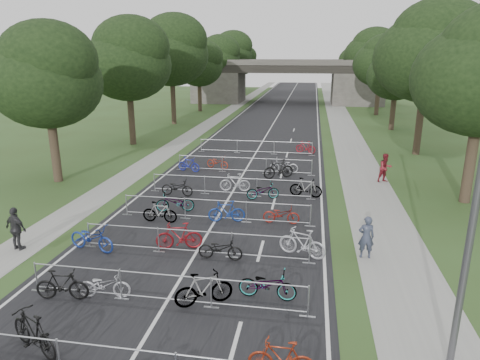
% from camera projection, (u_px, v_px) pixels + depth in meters
% --- Properties ---
extents(road, '(11.00, 140.00, 0.01)m').
position_uv_depth(road, '(279.00, 115.00, 57.92)').
color(road, black).
rests_on(road, ground).
extents(sidewalk_right, '(3.00, 140.00, 0.01)m').
position_uv_depth(sidewalk_right, '(339.00, 116.00, 56.65)').
color(sidewalk_right, gray).
rests_on(sidewalk_right, ground).
extents(sidewalk_left, '(2.00, 140.00, 0.01)m').
position_uv_depth(sidewalk_left, '(225.00, 113.00, 59.12)').
color(sidewalk_left, gray).
rests_on(sidewalk_left, ground).
extents(lane_markings, '(0.12, 140.00, 0.00)m').
position_uv_depth(lane_markings, '(279.00, 115.00, 57.93)').
color(lane_markings, silver).
rests_on(lane_markings, ground).
extents(overpass_bridge, '(31.00, 8.00, 7.05)m').
position_uv_depth(overpass_bridge, '(286.00, 81.00, 71.12)').
color(overpass_bridge, '#44413D').
rests_on(overpass_bridge, ground).
extents(lamppost, '(0.61, 0.65, 8.21)m').
position_uv_depth(lamppost, '(476.00, 214.00, 9.98)').
color(lamppost, '#4C4C51').
rests_on(lamppost, ground).
extents(tree_left_0, '(6.72, 6.72, 10.25)m').
position_uv_depth(tree_left_0, '(47.00, 78.00, 25.67)').
color(tree_left_0, '#33261C').
rests_on(tree_left_0, ground).
extents(tree_left_1, '(7.56, 7.56, 11.53)m').
position_uv_depth(tree_left_1, '(128.00, 61.00, 36.79)').
color(tree_left_1, '#33261C').
rests_on(tree_left_1, ground).
extents(tree_right_1, '(8.18, 8.18, 12.47)m').
position_uv_depth(tree_right_1, '(429.00, 54.00, 32.73)').
color(tree_right_1, '#33261C').
rests_on(tree_right_1, ground).
extents(tree_left_2, '(8.40, 8.40, 12.81)m').
position_uv_depth(tree_left_2, '(172.00, 52.00, 47.91)').
color(tree_left_2, '#33261C').
rests_on(tree_left_2, ground).
extents(tree_right_2, '(6.16, 6.16, 9.39)m').
position_uv_depth(tree_right_2, '(398.00, 73.00, 44.63)').
color(tree_right_2, '#33261C').
rests_on(tree_right_2, ground).
extents(tree_left_3, '(6.72, 6.72, 10.25)m').
position_uv_depth(tree_left_3, '(200.00, 65.00, 59.73)').
color(tree_left_3, '#33261C').
rests_on(tree_left_3, ground).
extents(tree_right_3, '(7.17, 7.17, 10.93)m').
position_uv_depth(tree_right_3, '(382.00, 62.00, 55.71)').
color(tree_right_3, '#33261C').
rests_on(tree_right_3, ground).
extents(tree_left_4, '(7.56, 7.56, 11.53)m').
position_uv_depth(tree_left_4, '(218.00, 58.00, 70.85)').
color(tree_left_4, '#33261C').
rests_on(tree_left_4, ground).
extents(tree_right_4, '(8.18, 8.18, 12.47)m').
position_uv_depth(tree_right_4, '(371.00, 54.00, 66.79)').
color(tree_right_4, '#33261C').
rests_on(tree_right_4, ground).
extents(tree_left_5, '(8.40, 8.40, 12.81)m').
position_uv_depth(tree_left_5, '(231.00, 53.00, 81.97)').
color(tree_left_5, '#33261C').
rests_on(tree_left_5, ground).
extents(tree_right_5, '(6.16, 6.16, 9.39)m').
position_uv_depth(tree_right_5, '(362.00, 65.00, 78.69)').
color(tree_right_5, '#33261C').
rests_on(tree_right_5, ground).
extents(tree_left_6, '(6.72, 6.72, 10.25)m').
position_uv_depth(tree_left_6, '(241.00, 61.00, 93.78)').
color(tree_left_6, '#33261C').
rests_on(tree_left_6, ground).
extents(tree_right_6, '(7.17, 7.17, 10.93)m').
position_uv_depth(tree_right_6, '(356.00, 59.00, 89.77)').
color(tree_right_6, '#33261C').
rests_on(tree_right_6, ground).
extents(barrier_row_1, '(9.70, 0.08, 1.10)m').
position_uv_depth(barrier_row_1, '(165.00, 289.00, 13.88)').
color(barrier_row_1, '#A4A7AC').
rests_on(barrier_row_1, ground).
extents(barrier_row_2, '(9.70, 0.08, 1.10)m').
position_uv_depth(barrier_row_2, '(195.00, 242.00, 17.28)').
color(barrier_row_2, '#A4A7AC').
rests_on(barrier_row_2, ground).
extents(barrier_row_3, '(9.70, 0.08, 1.10)m').
position_uv_depth(barrier_row_3, '(215.00, 210.00, 20.88)').
color(barrier_row_3, '#A4A7AC').
rests_on(barrier_row_3, ground).
extents(barrier_row_4, '(9.70, 0.08, 1.10)m').
position_uv_depth(barrier_row_4, '(231.00, 186.00, 24.66)').
color(barrier_row_4, '#A4A7AC').
rests_on(barrier_row_4, ground).
extents(barrier_row_5, '(9.70, 0.08, 1.10)m').
position_uv_depth(barrier_row_5, '(244.00, 165.00, 29.39)').
color(barrier_row_5, '#A4A7AC').
rests_on(barrier_row_5, ground).
extents(barrier_row_6, '(9.70, 0.08, 1.10)m').
position_uv_depth(barrier_row_6, '(256.00, 147.00, 35.07)').
color(barrier_row_6, '#A4A7AC').
rests_on(barrier_row_6, ground).
extents(bike_1, '(2.10, 1.42, 1.23)m').
position_uv_depth(bike_1, '(34.00, 332.00, 11.58)').
color(bike_1, black).
rests_on(bike_1, ground).
extents(bike_3, '(1.73, 0.49, 1.04)m').
position_uv_depth(bike_3, '(282.00, 359.00, 10.72)').
color(bike_3, maroon).
rests_on(bike_3, ground).
extents(bike_4, '(1.84, 0.71, 1.08)m').
position_uv_depth(bike_4, '(62.00, 285.00, 14.10)').
color(bike_4, black).
rests_on(bike_4, ground).
extents(bike_5, '(1.83, 0.87, 0.92)m').
position_uv_depth(bike_5, '(104.00, 285.00, 14.25)').
color(bike_5, '#ABAAB2').
rests_on(bike_5, ground).
extents(bike_6, '(1.97, 1.38, 1.16)m').
position_uv_depth(bike_6, '(204.00, 289.00, 13.78)').
color(bike_6, '#A4A7AC').
rests_on(bike_6, ground).
extents(bike_7, '(2.00, 0.81, 1.03)m').
position_uv_depth(bike_7, '(267.00, 285.00, 14.17)').
color(bike_7, '#A4A7AC').
rests_on(bike_7, ground).
extents(bike_8, '(2.27, 1.21, 1.13)m').
position_uv_depth(bike_8, '(92.00, 238.00, 17.65)').
color(bike_8, navy).
rests_on(bike_8, ground).
extents(bike_9, '(2.02, 1.00, 1.17)m').
position_uv_depth(bike_9, '(179.00, 236.00, 17.79)').
color(bike_9, maroon).
rests_on(bike_9, ground).
extents(bike_10, '(1.78, 0.63, 0.94)m').
position_uv_depth(bike_10, '(220.00, 249.00, 16.90)').
color(bike_10, black).
rests_on(bike_10, ground).
extents(bike_11, '(2.06, 1.21, 1.20)m').
position_uv_depth(bike_11, '(302.00, 243.00, 17.13)').
color(bike_11, silver).
rests_on(bike_11, ground).
extents(bike_12, '(1.75, 0.53, 1.04)m').
position_uv_depth(bike_12, '(160.00, 212.00, 20.64)').
color(bike_12, '#A4A7AC').
rests_on(bike_12, ground).
extents(bike_13, '(2.08, 1.12, 1.04)m').
position_uv_depth(bike_13, '(175.00, 202.00, 22.05)').
color(bike_13, '#A4A7AC').
rests_on(bike_13, ground).
extents(bike_14, '(1.86, 0.80, 1.08)m').
position_uv_depth(bike_14, '(227.00, 211.00, 20.70)').
color(bike_14, navy).
rests_on(bike_14, ground).
extents(bike_15, '(1.76, 0.63, 0.92)m').
position_uv_depth(bike_15, '(281.00, 214.00, 20.53)').
color(bike_15, maroon).
rests_on(bike_15, ground).
extents(bike_16, '(1.91, 0.75, 0.99)m').
position_uv_depth(bike_16, '(177.00, 188.00, 24.57)').
color(bike_16, black).
rests_on(bike_16, ground).
extents(bike_17, '(1.86, 0.66, 1.10)m').
position_uv_depth(bike_17, '(235.00, 183.00, 25.36)').
color(bike_17, '#A1A2A8').
rests_on(bike_17, ground).
extents(bike_18, '(1.96, 1.21, 0.97)m').
position_uv_depth(bike_18, '(263.00, 191.00, 23.99)').
color(bike_18, '#A4A7AC').
rests_on(bike_18, ground).
extents(bike_19, '(1.91, 0.79, 1.11)m').
position_uv_depth(bike_19, '(306.00, 188.00, 24.35)').
color(bike_19, '#A4A7AC').
rests_on(bike_19, ground).
extents(bike_20, '(1.77, 0.91, 1.02)m').
position_uv_depth(bike_20, '(189.00, 164.00, 29.67)').
color(bike_20, '#1B2498').
rests_on(bike_20, ground).
extents(bike_21, '(1.87, 1.19, 0.93)m').
position_uv_depth(bike_21, '(218.00, 162.00, 30.46)').
color(bike_21, '#9D2B16').
rests_on(bike_21, ground).
extents(bike_22, '(2.13, 1.52, 1.26)m').
position_uv_depth(bike_22, '(278.00, 169.00, 27.99)').
color(bike_22, black).
rests_on(bike_22, ground).
extents(bike_23, '(1.98, 0.76, 1.03)m').
position_uv_depth(bike_23, '(284.00, 166.00, 29.38)').
color(bike_23, '#A9AAB1').
rests_on(bike_23, ground).
extents(bike_27, '(1.78, 1.04, 1.03)m').
position_uv_depth(bike_27, '(306.00, 147.00, 35.16)').
color(bike_27, maroon).
rests_on(bike_27, ground).
extents(pedestrian_a, '(0.67, 0.47, 1.76)m').
position_uv_depth(pedestrian_a, '(366.00, 237.00, 16.96)').
color(pedestrian_a, '#32384B').
rests_on(pedestrian_a, ground).
extents(pedestrian_b, '(1.11, 1.02, 1.85)m').
position_uv_depth(pedestrian_b, '(385.00, 168.00, 27.11)').
color(pedestrian_b, maroon).
rests_on(pedestrian_b, ground).
extents(pedestrian_c, '(1.17, 0.72, 1.86)m').
position_uv_depth(pedestrian_c, '(16.00, 229.00, 17.64)').
color(pedestrian_c, '#2C2B2E').
rests_on(pedestrian_c, ground).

